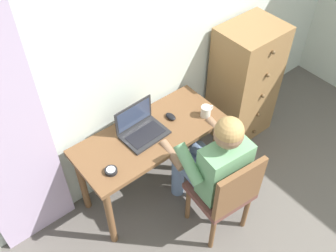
{
  "coord_description": "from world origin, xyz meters",
  "views": [
    {
      "loc": [
        -1.5,
        0.21,
        2.9
      ],
      "look_at": [
        -0.24,
        1.77,
        0.82
      ],
      "focal_mm": 41.17,
      "sensor_mm": 36.0,
      "label": 1
    }
  ],
  "objects_px": {
    "desk": "(150,144)",
    "person_seated": "(213,161)",
    "coffee_mug": "(206,111)",
    "computer_mouse": "(171,117)",
    "dresser": "(244,83)",
    "chair": "(226,193)",
    "laptop": "(141,128)",
    "desk_clock": "(111,171)"
  },
  "relations": [
    {
      "from": "dresser",
      "to": "coffee_mug",
      "type": "height_order",
      "value": "dresser"
    },
    {
      "from": "chair",
      "to": "desk",
      "type": "bearing_deg",
      "value": 106.55
    },
    {
      "from": "desk",
      "to": "dresser",
      "type": "height_order",
      "value": "dresser"
    },
    {
      "from": "laptop",
      "to": "person_seated",
      "type": "bearing_deg",
      "value": -64.32
    },
    {
      "from": "desk",
      "to": "desk_clock",
      "type": "relative_size",
      "value": 13.47
    },
    {
      "from": "laptop",
      "to": "coffee_mug",
      "type": "xyz_separation_m",
      "value": [
        0.52,
        -0.18,
        -0.0
      ]
    },
    {
      "from": "chair",
      "to": "laptop",
      "type": "relative_size",
      "value": 2.52
    },
    {
      "from": "dresser",
      "to": "chair",
      "type": "xyz_separation_m",
      "value": [
        -0.95,
        -0.72,
        -0.09
      ]
    },
    {
      "from": "dresser",
      "to": "laptop",
      "type": "distance_m",
      "value": 1.2
    },
    {
      "from": "chair",
      "to": "desk_clock",
      "type": "relative_size",
      "value": 9.87
    },
    {
      "from": "desk",
      "to": "person_seated",
      "type": "height_order",
      "value": "person_seated"
    },
    {
      "from": "chair",
      "to": "coffee_mug",
      "type": "bearing_deg",
      "value": 63.17
    },
    {
      "from": "laptop",
      "to": "desk_clock",
      "type": "height_order",
      "value": "laptop"
    },
    {
      "from": "person_seated",
      "to": "coffee_mug",
      "type": "distance_m",
      "value": 0.45
    },
    {
      "from": "computer_mouse",
      "to": "desk_clock",
      "type": "relative_size",
      "value": 1.11
    },
    {
      "from": "person_seated",
      "to": "desk",
      "type": "bearing_deg",
      "value": 113.78
    },
    {
      "from": "dresser",
      "to": "chair",
      "type": "distance_m",
      "value": 1.2
    },
    {
      "from": "desk",
      "to": "person_seated",
      "type": "bearing_deg",
      "value": -66.22
    },
    {
      "from": "desk_clock",
      "to": "coffee_mug",
      "type": "height_order",
      "value": "coffee_mug"
    },
    {
      "from": "person_seated",
      "to": "coffee_mug",
      "type": "height_order",
      "value": "person_seated"
    },
    {
      "from": "desk",
      "to": "computer_mouse",
      "type": "bearing_deg",
      "value": 7.63
    },
    {
      "from": "dresser",
      "to": "computer_mouse",
      "type": "xyz_separation_m",
      "value": [
        -0.91,
        -0.03,
        0.15
      ]
    },
    {
      "from": "desk",
      "to": "person_seated",
      "type": "xyz_separation_m",
      "value": [
        0.21,
        -0.48,
        0.08
      ]
    },
    {
      "from": "desk_clock",
      "to": "coffee_mug",
      "type": "relative_size",
      "value": 0.75
    },
    {
      "from": "coffee_mug",
      "to": "laptop",
      "type": "bearing_deg",
      "value": 161.16
    },
    {
      "from": "laptop",
      "to": "coffee_mug",
      "type": "relative_size",
      "value": 2.94
    },
    {
      "from": "computer_mouse",
      "to": "desk_clock",
      "type": "distance_m",
      "value": 0.69
    },
    {
      "from": "person_seated",
      "to": "desk_clock",
      "type": "distance_m",
      "value": 0.74
    },
    {
      "from": "laptop",
      "to": "computer_mouse",
      "type": "height_order",
      "value": "laptop"
    },
    {
      "from": "desk",
      "to": "desk_clock",
      "type": "bearing_deg",
      "value": -164.15
    },
    {
      "from": "desk",
      "to": "laptop",
      "type": "height_order",
      "value": "laptop"
    },
    {
      "from": "desk",
      "to": "person_seated",
      "type": "relative_size",
      "value": 1.0
    },
    {
      "from": "person_seated",
      "to": "laptop",
      "type": "bearing_deg",
      "value": 115.68
    },
    {
      "from": "dresser",
      "to": "desk_clock",
      "type": "xyz_separation_m",
      "value": [
        -1.58,
        -0.18,
        0.15
      ]
    },
    {
      "from": "chair",
      "to": "person_seated",
      "type": "relative_size",
      "value": 0.74
    },
    {
      "from": "chair",
      "to": "laptop",
      "type": "height_order",
      "value": "laptop"
    },
    {
      "from": "person_seated",
      "to": "computer_mouse",
      "type": "height_order",
      "value": "person_seated"
    },
    {
      "from": "desk_clock",
      "to": "chair",
      "type": "bearing_deg",
      "value": -40.61
    },
    {
      "from": "desk_clock",
      "to": "computer_mouse",
      "type": "bearing_deg",
      "value": 13.04
    },
    {
      "from": "dresser",
      "to": "chair",
      "type": "relative_size",
      "value": 1.33
    },
    {
      "from": "desk",
      "to": "chair",
      "type": "relative_size",
      "value": 1.36
    },
    {
      "from": "desk",
      "to": "coffee_mug",
      "type": "relative_size",
      "value": 10.1
    }
  ]
}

